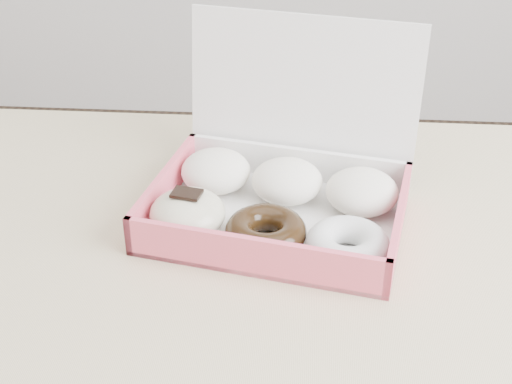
{
  "coord_description": "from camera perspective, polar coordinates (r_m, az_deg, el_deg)",
  "views": [
    {
      "loc": [
        0.21,
        -0.7,
        1.27
      ],
      "look_at": [
        0.15,
        0.11,
        0.78
      ],
      "focal_mm": 50.0,
      "sensor_mm": 36.0,
      "label": 1
    }
  ],
  "objects": [
    {
      "name": "table",
      "position": [
        0.95,
        -9.75,
        -8.67
      ],
      "size": [
        1.2,
        0.8,
        0.75
      ],
      "color": "tan",
      "rests_on": "ground"
    },
    {
      "name": "donut_box",
      "position": [
        0.93,
        1.78,
        0.02
      ],
      "size": [
        0.37,
        0.33,
        0.24
      ],
      "rotation": [
        0.0,
        0.0,
        -0.2
      ],
      "color": "white",
      "rests_on": "table"
    }
  ]
}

